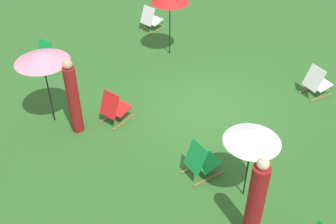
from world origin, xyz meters
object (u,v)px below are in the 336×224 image
deckchair_2 (49,54)px  umbrella_2 (253,136)px  person_1 (73,98)px  deckchair_8 (114,108)px  deckchair_10 (151,19)px  deckchair_6 (201,161)px  person_0 (256,202)px  umbrella_1 (41,57)px  deckchair_0 (317,83)px

deckchair_2 → umbrella_2: size_ratio=0.51×
person_1 → deckchair_8: bearing=-54.4°
person_1 → deckchair_10: bearing=-3.1°
deckchair_6 → deckchair_10: size_ratio=1.01×
deckchair_10 → person_0: (-7.27, 4.36, 0.52)m
deckchair_6 → deckchair_8: (2.64, 0.11, 0.00)m
deckchair_10 → deckchair_8: bearing=123.7°
deckchair_2 → umbrella_1: size_ratio=0.45×
deckchair_6 → deckchair_10: same height
deckchair_6 → deckchair_8: bearing=14.5°
deckchair_2 → umbrella_1: 3.01m
person_0 → umbrella_2: bearing=2.0°
deckchair_0 → person_1: bearing=75.9°
deckchair_2 → umbrella_2: umbrella_2 is taller
deckchair_6 → umbrella_1: umbrella_1 is taller
deckchair_8 → person_1: (0.34, 0.84, 0.54)m
deckchair_8 → umbrella_1: (1.05, 1.04, 1.39)m
deckchair_10 → umbrella_2: 7.65m
person_0 → person_1: person_1 is taller
deckchair_2 → deckchair_6: (-6.00, 0.18, 0.00)m
deckchair_10 → person_1: person_1 is taller
umbrella_1 → deckchair_10: bearing=-68.6°
deckchair_0 → deckchair_2: (6.19, 4.12, 0.00)m
umbrella_1 → person_1: bearing=-164.2°
deckchair_0 → person_1: (3.17, 5.25, 0.54)m
deckchair_6 → deckchair_10: 6.85m
deckchair_0 → deckchair_8: size_ratio=1.04×
umbrella_1 → deckchair_2: bearing=-30.0°
deckchair_6 → person_1: bearing=29.7°
deckchair_10 → umbrella_1: umbrella_1 is taller
umbrella_1 → umbrella_2: (-4.65, -1.35, -0.24)m
deckchair_8 → umbrella_2: size_ratio=0.50×
deckchair_2 → deckchair_0: bearing=-158.6°
deckchair_10 → umbrella_1: bearing=108.0°
deckchair_6 → person_0: (-1.61, 0.50, 0.52)m
deckchair_10 → person_1: size_ratio=0.44×
deckchair_10 → deckchair_6: bearing=142.2°
deckchair_0 → deckchair_2: bearing=50.7°
umbrella_2 → person_0: bearing=133.2°
deckchair_0 → deckchair_10: bearing=21.3°
umbrella_2 → deckchair_10: bearing=-29.0°
deckchair_2 → person_1: (-3.02, 1.14, 0.54)m
deckchair_2 → umbrella_2: (-6.96, -0.02, 1.14)m
deckchair_6 → person_0: bearing=174.8°
deckchair_0 → umbrella_1: (3.88, 5.45, 1.39)m
umbrella_2 → person_1: size_ratio=0.88×
person_0 → deckchair_10: bearing=17.8°
deckchair_8 → deckchair_2: bearing=-12.3°
deckchair_0 → person_0: 5.03m
deckchair_8 → deckchair_6: bearing=175.2°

